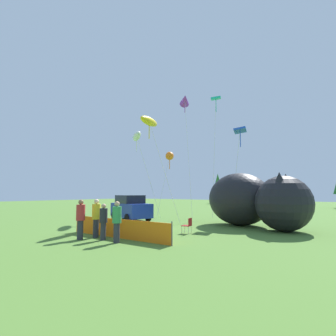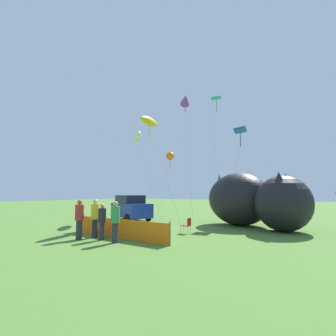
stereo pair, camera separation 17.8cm
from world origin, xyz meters
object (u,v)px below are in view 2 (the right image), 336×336
at_px(spectator_in_red_shirt, 115,220).
at_px(kite_teal_diamond, 216,101).
at_px(kite_white_ghost, 137,137).
at_px(kite_yellow_hero, 149,122).
at_px(spectator_in_grey_shirt, 79,217).
at_px(kite_blue_box, 240,132).
at_px(kite_purple_delta, 185,100).
at_px(spectator_in_blue_shirt, 102,220).
at_px(parked_car, 131,208).
at_px(folding_chair, 187,224).
at_px(kite_orange_flower, 170,156).
at_px(spectator_in_black_shirt, 95,216).
at_px(inflatable_cat, 252,202).

height_order(spectator_in_red_shirt, kite_teal_diamond, kite_teal_diamond).
height_order(kite_white_ghost, kite_yellow_hero, kite_yellow_hero).
relative_size(spectator_in_grey_shirt, spectator_in_red_shirt, 1.03).
height_order(kite_blue_box, kite_white_ghost, kite_white_ghost).
bearing_deg(kite_purple_delta, spectator_in_blue_shirt, -75.23).
bearing_deg(kite_white_ghost, spectator_in_blue_shirt, -56.38).
bearing_deg(parked_car, spectator_in_red_shirt, -30.17).
bearing_deg(spectator_in_red_shirt, kite_teal_diamond, 96.14).
bearing_deg(kite_white_ghost, folding_chair, -28.17).
relative_size(spectator_in_grey_shirt, kite_orange_flower, 0.30).
bearing_deg(kite_orange_flower, kite_teal_diamond, 13.37).
bearing_deg(kite_yellow_hero, kite_orange_flower, 112.25).
xyz_separation_m(kite_purple_delta, kite_yellow_hero, (0.87, -6.37, -3.71)).
relative_size(parked_car, kite_purple_delta, 0.37).
xyz_separation_m(folding_chair, kite_teal_diamond, (-2.67, 9.46, 10.18)).
distance_m(spectator_in_red_shirt, kite_purple_delta, 16.83).
xyz_separation_m(spectator_in_grey_shirt, kite_blue_box, (3.65, 11.61, 5.86)).
height_order(spectator_in_red_shirt, kite_purple_delta, kite_purple_delta).
height_order(parked_car, spectator_in_black_shirt, parked_car).
height_order(parked_car, spectator_in_grey_shirt, parked_car).
height_order(spectator_in_blue_shirt, spectator_in_red_shirt, spectator_in_red_shirt).
bearing_deg(kite_blue_box, kite_orange_flower, 170.55).
distance_m(spectator_in_black_shirt, kite_purple_delta, 16.14).
xyz_separation_m(spectator_in_blue_shirt, kite_yellow_hero, (-2.46, 6.23, 6.51)).
xyz_separation_m(spectator_in_red_shirt, kite_blue_box, (1.63, 11.18, 5.89)).
bearing_deg(spectator_in_grey_shirt, folding_chair, 54.13).
bearing_deg(kite_purple_delta, spectator_in_grey_shirt, -80.02).
relative_size(spectator_in_black_shirt, kite_white_ghost, 0.26).
xyz_separation_m(folding_chair, spectator_in_grey_shirt, (-3.24, -4.48, 0.53)).
bearing_deg(spectator_in_red_shirt, kite_blue_box, 81.72).
distance_m(kite_white_ghost, kite_purple_delta, 6.52).
xyz_separation_m(parked_car, spectator_in_red_shirt, (6.17, -7.31, 0.01)).
relative_size(folding_chair, inflatable_cat, 0.11).
relative_size(spectator_in_red_shirt, kite_blue_box, 0.25).
xyz_separation_m(parked_car, kite_teal_diamond, (4.72, 6.20, 9.70)).
xyz_separation_m(kite_teal_diamond, kite_purple_delta, (-2.88, -0.81, 0.46)).
height_order(spectator_in_black_shirt, kite_teal_diamond, kite_teal_diamond).
height_order(inflatable_cat, kite_orange_flower, kite_orange_flower).
relative_size(spectator_in_blue_shirt, kite_blue_box, 0.23).
xyz_separation_m(spectator_in_black_shirt, kite_orange_flower, (-4.09, 12.07, 4.73)).
relative_size(parked_car, folding_chair, 5.24).
relative_size(parked_car, kite_blue_box, 0.61).
relative_size(inflatable_cat, kite_blue_box, 1.05).
distance_m(kite_purple_delta, kite_yellow_hero, 7.42).
distance_m(inflatable_cat, spectator_in_red_shirt, 9.34).
distance_m(kite_teal_diamond, kite_blue_box, 5.42).
bearing_deg(parked_car, folding_chair, -4.14).
relative_size(kite_blue_box, kite_purple_delta, 0.61).
relative_size(kite_orange_flower, kite_yellow_hero, 0.78).
bearing_deg(kite_purple_delta, spectator_in_red_shirt, -71.17).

